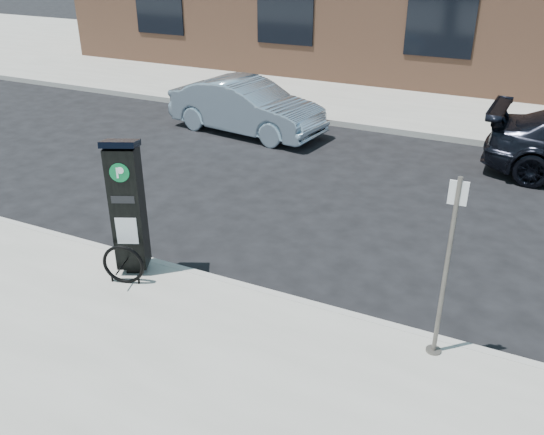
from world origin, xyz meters
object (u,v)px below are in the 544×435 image
Objects in this scene: sign_pole at (446,271)px; bike_rack at (123,265)px; parking_kiosk at (128,206)px; car_silver at (246,107)px.

bike_rack is (-4.25, -0.39, -0.82)m from sign_pole.
sign_pole reaches higher than parking_kiosk.
parking_kiosk is at bearing 87.71° from bike_rack.
sign_pole is at bearing -12.07° from bike_rack.
sign_pole reaches higher than bike_rack.
sign_pole is 3.71× the size of bike_rack.
car_silver is at bearing 80.04° from parking_kiosk.
parking_kiosk reaches higher than bike_rack.
parking_kiosk is 4.34m from sign_pole.
parking_kiosk is 0.50× the size of car_silver.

